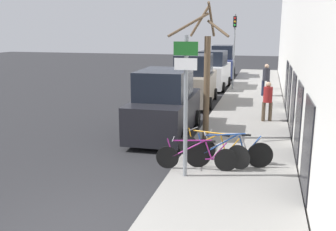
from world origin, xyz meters
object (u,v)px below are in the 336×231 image
object	(u,v)px
parked_car_1	(194,82)
pedestrian_near	(268,98)
bicycle_1	(229,153)
parked_car_2	(213,72)
signpost	(186,100)
bicycle_0	(196,157)
street_tree	(206,77)
bicycle_3	(232,149)
parked_car_3	(222,63)
bicycle_2	(213,150)
traffic_light	(234,42)
parked_car_0	(165,106)
pedestrian_far	(266,78)

from	to	relation	value
parked_car_1	pedestrian_near	size ratio (longest dim) A/B	2.92
bicycle_1	parked_car_2	bearing A→B (deg)	-3.63
signpost	parked_car_2	xyz separation A→B (m)	(-1.50, 15.35, -0.98)
bicycle_0	street_tree	world-z (taller)	street_tree
bicycle_3	parked_car_1	world-z (taller)	parked_car_1
parked_car_1	parked_car_3	size ratio (longest dim) A/B	0.96
bicycle_2	parked_car_2	bearing A→B (deg)	28.79
bicycle_2	pedestrian_near	world-z (taller)	pedestrian_near
bicycle_3	traffic_light	world-z (taller)	traffic_light
parked_car_0	parked_car_1	xyz separation A→B (m)	(-0.10, 6.02, 0.07)
bicycle_0	parked_car_0	size ratio (longest dim) A/B	0.46
bicycle_1	parked_car_2	size ratio (longest dim) A/B	0.50
signpost	parked_car_0	xyz separation A→B (m)	(-1.60, 3.97, -1.01)
bicycle_0	parked_car_1	world-z (taller)	parked_car_1
parked_car_0	parked_car_3	size ratio (longest dim) A/B	0.94
pedestrian_near	traffic_light	xyz separation A→B (m)	(-2.09, 8.00, 1.97)
bicycle_2	parked_car_1	distance (m)	9.20
parked_car_2	parked_car_1	bearing A→B (deg)	-90.74
bicycle_2	parked_car_1	bearing A→B (deg)	34.75
parked_car_2	signpost	bearing A→B (deg)	-83.05
bicycle_1	parked_car_2	distance (m)	14.70
parked_car_0	parked_car_2	distance (m)	11.38
pedestrian_far	bicycle_2	bearing A→B (deg)	102.07
bicycle_2	bicycle_1	bearing A→B (deg)	-94.34
parked_car_3	bicycle_0	bearing A→B (deg)	-88.59
bicycle_1	pedestrian_near	world-z (taller)	pedestrian_near
parked_car_3	pedestrian_far	size ratio (longest dim) A/B	2.75
bicycle_1	bicycle_0	bearing A→B (deg)	102.55
signpost	bicycle_1	bearing A→B (deg)	41.08
parked_car_0	pedestrian_near	world-z (taller)	parked_car_0
parked_car_0	pedestrian_near	bearing A→B (deg)	34.05
parked_car_3	parked_car_2	bearing A→B (deg)	-92.49
bicycle_1	parked_car_3	size ratio (longest dim) A/B	0.47
pedestrian_far	street_tree	size ratio (longest dim) A/B	0.39
bicycle_0	bicycle_1	world-z (taller)	bicycle_1
street_tree	bicycle_2	bearing A→B (deg)	-75.65
parked_car_1	parked_car_0	bearing A→B (deg)	-91.62
parked_car_1	pedestrian_far	world-z (taller)	parked_car_1
bicycle_2	parked_car_3	world-z (taller)	parked_car_3
parked_car_0	traffic_light	bearing A→B (deg)	80.48
bicycle_3	parked_car_2	xyz separation A→B (m)	(-2.55, 14.02, 0.58)
bicycle_3	street_tree	distance (m)	2.95
bicycle_2	bicycle_3	xyz separation A→B (m)	(0.51, 0.24, -0.02)
bicycle_2	parked_car_2	xyz separation A→B (m)	(-2.04, 14.26, 0.57)
bicycle_0	bicycle_3	distance (m)	1.20
pedestrian_near	traffic_light	size ratio (longest dim) A/B	0.35
signpost	pedestrian_far	xyz separation A→B (m)	(1.83, 12.54, -0.91)
bicycle_3	street_tree	world-z (taller)	street_tree
parked_car_1	traffic_light	bearing A→B (deg)	68.51
bicycle_1	bicycle_2	distance (m)	0.51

